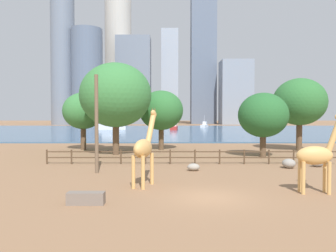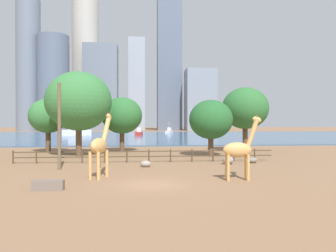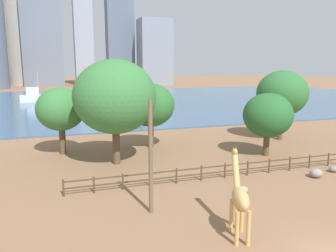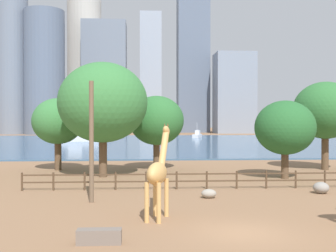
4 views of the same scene
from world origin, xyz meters
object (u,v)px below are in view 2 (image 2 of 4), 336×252
Objects in this scene: giraffe_companion at (239,149)px; utility_pole at (59,126)px; tree_left_large at (211,120)px; feeding_trough at (48,185)px; giraffe_tall at (100,146)px; boulder_near_fence at (252,160)px; boulder_small at (146,164)px; boat_sailboat at (76,131)px; tree_left_small at (245,108)px; tree_right_small at (122,116)px; boulder_by_pole at (228,160)px; boat_tug at (139,133)px; boat_ferry at (169,131)px; tree_center_broad at (79,101)px; tree_right_tall at (48,116)px.

utility_pole is (-13.66, 6.43, 1.57)m from giraffe_companion.
feeding_trough is at bearing -127.20° from tree_left_large.
tree_left_large reaches higher than feeding_trough.
giraffe_tall is 16.06m from boulder_near_fence.
boulder_small is 74.26m from boat_sailboat.
boulder_near_fence is at bearing -105.67° from tree_left_small.
tree_left_large is 0.89× the size of tree_right_small.
boulder_by_pole is 0.19× the size of boat_tug.
utility_pole is 73.75m from boat_sailboat.
tree_left_small reaches higher than boat_ferry.
feeding_trough is 0.18× the size of tree_center_broad.
tree_left_small is 57.05m from boat_tug.
utility_pole is (-3.89, 4.46, 1.37)m from giraffe_tall.
tree_right_tall is at bearing 160.32° from tree_left_large.
boat_ferry is at bearing 89.44° from giraffe_companion.
tree_right_small is (9.92, -0.08, 0.08)m from tree_right_tall.
tree_left_small is 1.19× the size of tree_right_small.
giraffe_companion is 9.03m from boulder_by_pole.
boulder_by_pole is 0.16× the size of tree_left_large.
boat_ferry is (23.82, 75.09, -3.98)m from tree_right_tall.
boulder_small is (-6.30, 7.45, -1.85)m from giraffe_companion.
feeding_trough is 0.32× the size of boat_tug.
tree_left_small is at bearing -3.81° from tree_right_small.
tree_left_small reaches higher than boulder_near_fence.
tree_right_small is at bearing 126.34° from boulder_by_pole.
tree_center_broad is at bearing -132.52° from tree_right_small.
boat_tug is (-0.25, 69.77, 0.72)m from boulder_small.
feeding_trough is at bearing -129.46° from tree_left_small.
boulder_small is 0.11× the size of boat_sailboat.
utility_pole is 0.83× the size of tree_left_small.
boulder_small is (-7.95, -1.26, -0.10)m from boulder_by_pole.
boat_sailboat is at bearing 106.32° from tree_right_small.
boulder_by_pole is at bearing -30.73° from tree_center_broad.
boat_ferry is (14.50, 96.62, -1.41)m from giraffe_tall.
tree_right_tall is at bearing 132.67° from tree_center_broad.
feeding_trough is 21.37m from tree_center_broad.
tree_right_tall is at bearing 177.41° from tree_left_small.
boulder_by_pole is 19.31m from tree_center_broad.
tree_right_tall is at bearing -91.14° from boat_sailboat.
boulder_near_fence is 20.00m from tree_right_small.
tree_right_small reaches higher than feeding_trough.
tree_center_broad is 1.35× the size of tree_right_small.
feeding_trough is at bearing -88.50° from boat_sailboat.
feeding_trough is (-16.61, -11.70, 0.01)m from boulder_near_fence.
tree_right_small is 76.56m from boat_ferry.
utility_pole is 1.10× the size of tree_left_large.
boulder_near_fence is (4.32, 9.40, -1.85)m from giraffe_companion.
feeding_trough is at bearing -141.73° from boulder_by_pole.
boulder_small is 0.13× the size of tree_right_tall.
giraffe_companion is 0.61× the size of tree_right_small.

